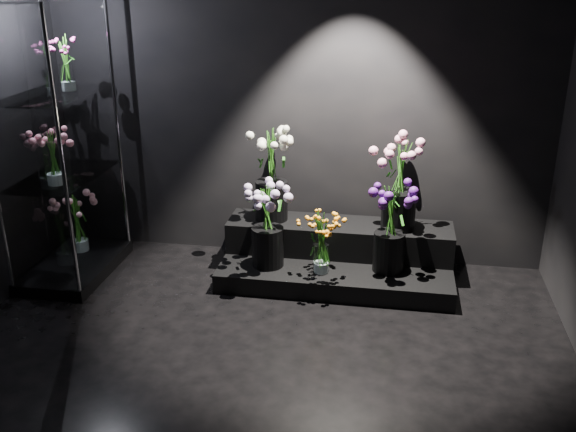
# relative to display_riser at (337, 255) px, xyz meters

# --- Properties ---
(floor) EXTENTS (4.00, 4.00, 0.00)m
(floor) POSITION_rel_display_riser_xyz_m (-0.39, -1.64, -0.16)
(floor) COLOR black
(floor) RESTS_ON ground
(wall_back) EXTENTS (4.00, 0.00, 4.00)m
(wall_back) POSITION_rel_display_riser_xyz_m (-0.39, 0.36, 1.24)
(wall_back) COLOR black
(wall_back) RESTS_ON floor
(display_riser) EXTENTS (1.78, 0.79, 0.40)m
(display_riser) POSITION_rel_display_riser_xyz_m (0.00, 0.00, 0.00)
(display_riser) COLOR black
(display_riser) RESTS_ON floor
(display_case) EXTENTS (0.57, 0.95, 2.10)m
(display_case) POSITION_rel_display_riser_xyz_m (-2.08, -0.32, 0.89)
(display_case) COLOR black
(display_case) RESTS_ON floor
(bouquet_orange_bells) EXTENTS (0.30, 0.30, 0.48)m
(bouquet_orange_bells) POSITION_rel_display_riser_xyz_m (-0.10, -0.29, 0.24)
(bouquet_orange_bells) COLOR white
(bouquet_orange_bells) RESTS_ON display_riser
(bouquet_lilac) EXTENTS (0.46, 0.46, 0.65)m
(bouquet_lilac) POSITION_rel_display_riser_xyz_m (-0.52, -0.23, 0.36)
(bouquet_lilac) COLOR black
(bouquet_lilac) RESTS_ON display_riser
(bouquet_purple) EXTENTS (0.34, 0.34, 0.69)m
(bouquet_purple) POSITION_rel_display_riser_xyz_m (0.40, -0.17, 0.38)
(bouquet_purple) COLOR black
(bouquet_purple) RESTS_ON display_riser
(bouquet_cream_roses) EXTENTS (0.46, 0.46, 0.74)m
(bouquet_cream_roses) POSITION_rel_display_riser_xyz_m (-0.55, 0.11, 0.65)
(bouquet_cream_roses) COLOR black
(bouquet_cream_roses) RESTS_ON display_riser
(bouquet_pink_roses) EXTENTS (0.39, 0.39, 0.70)m
(bouquet_pink_roses) POSITION_rel_display_riser_xyz_m (0.45, 0.09, 0.62)
(bouquet_pink_roses) COLOR black
(bouquet_pink_roses) RESTS_ON display_riser
(bouquet_case_pink) EXTENTS (0.36, 0.36, 0.39)m
(bouquet_case_pink) POSITION_rel_display_riser_xyz_m (-2.03, -0.51, 0.86)
(bouquet_case_pink) COLOR white
(bouquet_case_pink) RESTS_ON display_case
(bouquet_case_magenta) EXTENTS (0.29, 0.29, 0.40)m
(bouquet_case_magenta) POSITION_rel_display_riser_xyz_m (-2.02, -0.17, 1.48)
(bouquet_case_magenta) COLOR white
(bouquet_case_magenta) RESTS_ON display_case
(bouquet_case_base_pink) EXTENTS (0.37, 0.37, 0.50)m
(bouquet_case_base_pink) POSITION_rel_display_riser_xyz_m (-2.13, -0.11, 0.20)
(bouquet_case_base_pink) COLOR white
(bouquet_case_base_pink) RESTS_ON display_case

